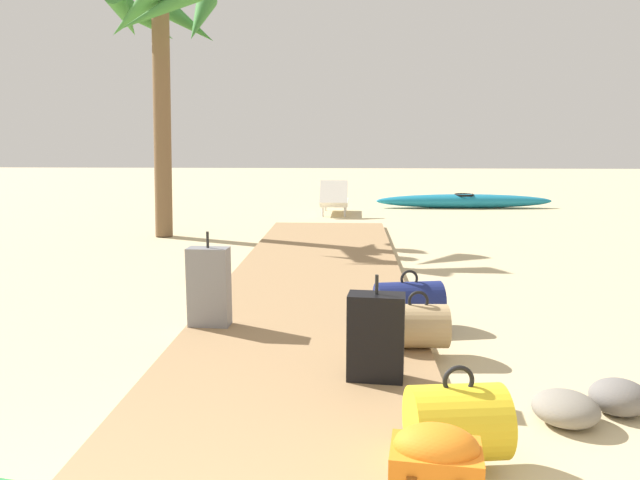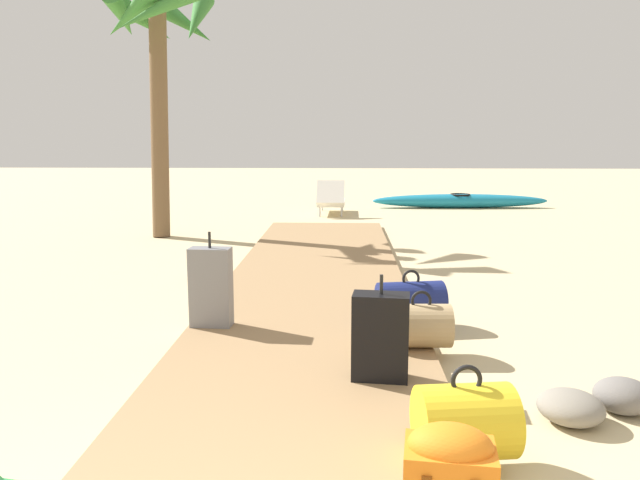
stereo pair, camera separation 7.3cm
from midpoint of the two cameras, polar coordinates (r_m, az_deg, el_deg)
ground_plane at (r=5.56m, az=-1.02°, el=-8.35°), size 60.00×60.00×0.00m
boardwalk at (r=6.59m, az=-0.41°, el=-5.15°), size 2.06×10.81×0.08m
suitcase_black at (r=4.21m, az=5.72°, el=-8.93°), size 0.40×0.24×0.73m
duffel_bag_yellow at (r=3.33m, az=13.24°, el=-16.13°), size 0.53×0.45×0.50m
suitcase_grey at (r=5.42m, az=-9.89°, el=-4.30°), size 0.36×0.20×0.83m
duffel_bag_tan at (r=4.90m, az=9.49°, el=-7.86°), size 0.48×0.36×0.45m
duffel_bag_navy at (r=5.61m, az=8.62°, el=-5.59°), size 0.65×0.45×0.46m
palm_tree_far_left at (r=11.12m, az=-14.20°, el=17.13°), size 1.90×2.26×4.24m
lounge_chair at (r=13.82m, az=1.51°, el=3.74°), size 0.62×1.55×0.79m
kayak at (r=15.54m, az=13.34°, el=3.55°), size 4.34×0.70×0.35m
rock_right_mid at (r=4.37m, az=26.47°, el=-12.92°), size 0.43×0.41×0.22m
rock_right_far at (r=4.10m, az=22.33°, el=-14.26°), size 0.55×0.55×0.20m
rock_left_near at (r=7.63m, az=-10.72°, el=-2.65°), size 0.33×0.31×0.25m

